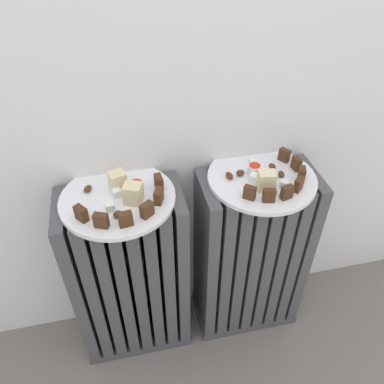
{
  "coord_description": "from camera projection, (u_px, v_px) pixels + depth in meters",
  "views": [
    {
      "loc": [
        -0.17,
        -0.46,
        1.23
      ],
      "look_at": [
        0.0,
        0.28,
        0.6
      ],
      "focal_mm": 35.81,
      "sensor_mm": 36.0,
      "label": 1
    }
  ],
  "objects": [
    {
      "name": "turkish_delight_left_0",
      "position": [
        117.0,
        193.0,
        0.94
      ],
      "size": [
        0.03,
        0.03,
        0.02
      ],
      "primitive_type": "cube",
      "rotation": [
        0.0,
        0.0,
        0.31
      ],
      "color": "white",
      "rests_on": "plate_left"
    },
    {
      "name": "dark_cake_slice_left_0",
      "position": [
        81.0,
        214.0,
        0.87
      ],
      "size": [
        0.03,
        0.04,
        0.04
      ],
      "primitive_type": "cube",
      "rotation": [
        0.0,
        0.0,
        -0.92
      ],
      "color": "#472B19",
      "rests_on": "plate_left"
    },
    {
      "name": "turkish_delight_right_2",
      "position": [
        284.0,
        184.0,
        0.97
      ],
      "size": [
        0.03,
        0.03,
        0.02
      ],
      "primitive_type": "cube",
      "rotation": [
        0.0,
        0.0,
        1.11
      ],
      "color": "white",
      "rests_on": "plate_right"
    },
    {
      "name": "dark_cake_slice_left_4",
      "position": [
        159.0,
        196.0,
        0.92
      ],
      "size": [
        0.03,
        0.04,
        0.04
      ],
      "primitive_type": "cube",
      "rotation": [
        0.0,
        0.0,
        1.16
      ],
      "color": "#472B19",
      "rests_on": "plate_left"
    },
    {
      "name": "medjool_date_right_2",
      "position": [
        272.0,
        166.0,
        1.03
      ],
      "size": [
        0.02,
        0.03,
        0.02
      ],
      "primitive_type": "ellipsoid",
      "rotation": [
        0.0,
        0.0,
        1.96
      ],
      "color": "#4C2814",
      "rests_on": "plate_right"
    },
    {
      "name": "turkish_delight_left_1",
      "position": [
        110.0,
        207.0,
        0.9
      ],
      "size": [
        0.02,
        0.02,
        0.02
      ],
      "primitive_type": "cube",
      "rotation": [
        0.0,
        0.0,
        0.18
      ],
      "color": "white",
      "rests_on": "plate_left"
    },
    {
      "name": "dark_cake_slice_right_0",
      "position": [
        250.0,
        193.0,
        0.93
      ],
      "size": [
        0.03,
        0.03,
        0.04
      ],
      "primitive_type": "cube",
      "rotation": [
        0.0,
        0.0,
        -0.68
      ],
      "color": "#472B19",
      "rests_on": "plate_right"
    },
    {
      "name": "plate_right",
      "position": [
        262.0,
        178.0,
        1.01
      ],
      "size": [
        0.29,
        0.29,
        0.01
      ],
      "primitive_type": "cylinder",
      "color": "white",
      "rests_on": "radiator_right"
    },
    {
      "name": "turkish_delight_right_0",
      "position": [
        267.0,
        174.0,
        1.0
      ],
      "size": [
        0.03,
        0.03,
        0.02
      ],
      "primitive_type": "cube",
      "rotation": [
        0.0,
        0.0,
        0.39
      ],
      "color": "white",
      "rests_on": "plate_right"
    },
    {
      "name": "medjool_date_left_0",
      "position": [
        88.0,
        189.0,
        0.96
      ],
      "size": [
        0.03,
        0.03,
        0.02
      ],
      "primitive_type": "ellipsoid",
      "rotation": [
        0.0,
        0.0,
        0.94
      ],
      "color": "#4C2814",
      "rests_on": "plate_left"
    },
    {
      "name": "radiator_right",
      "position": [
        250.0,
        256.0,
        1.21
      ],
      "size": [
        0.34,
        0.18,
        0.61
      ],
      "color": "#47474C",
      "rests_on": "ground_plane"
    },
    {
      "name": "dark_cake_slice_left_5",
      "position": [
        159.0,
        182.0,
        0.96
      ],
      "size": [
        0.02,
        0.03,
        0.04
      ],
      "primitive_type": "cube",
      "rotation": [
        0.0,
        0.0,
        1.68
      ],
      "color": "#472B19",
      "rests_on": "plate_left"
    },
    {
      "name": "medjool_date_right_3",
      "position": [
        229.0,
        176.0,
        1.0
      ],
      "size": [
        0.02,
        0.03,
        0.01
      ],
      "primitive_type": "ellipsoid",
      "rotation": [
        0.0,
        0.0,
        1.77
      ],
      "color": "#4C2814",
      "rests_on": "plate_right"
    },
    {
      "name": "dark_cake_slice_left_1",
      "position": [
        101.0,
        221.0,
        0.85
      ],
      "size": [
        0.04,
        0.03,
        0.04
      ],
      "primitive_type": "cube",
      "rotation": [
        0.0,
        0.0,
        -0.4
      ],
      "color": "#472B19",
      "rests_on": "plate_left"
    },
    {
      "name": "plate_left",
      "position": [
        118.0,
        198.0,
        0.95
      ],
      "size": [
        0.29,
        0.29,
        0.01
      ],
      "primitive_type": "cylinder",
      "color": "white",
      "rests_on": "radiator_left"
    },
    {
      "name": "dark_cake_slice_left_3",
      "position": [
        147.0,
        210.0,
        0.88
      ],
      "size": [
        0.04,
        0.03,
        0.04
      ],
      "primitive_type": "cube",
      "rotation": [
        0.0,
        0.0,
        0.64
      ],
      "color": "#472B19",
      "rests_on": "plate_left"
    },
    {
      "name": "marble_cake_slice_left_0",
      "position": [
        133.0,
        194.0,
        0.91
      ],
      "size": [
        0.05,
        0.05,
        0.05
      ],
      "primitive_type": "cube",
      "rotation": [
        0.0,
        0.0,
        -0.36
      ],
      "color": "beige",
      "rests_on": "plate_left"
    },
    {
      "name": "dark_cake_slice_right_5",
      "position": [
        296.0,
        164.0,
        1.02
      ],
      "size": [
        0.02,
        0.03,
        0.04
      ],
      "primitive_type": "cube",
      "rotation": [
        0.0,
        0.0,
        1.68
      ],
      "color": "#472B19",
      "rests_on": "plate_right"
    },
    {
      "name": "dark_cake_slice_right_1",
      "position": [
        269.0,
        195.0,
        0.92
      ],
      "size": [
        0.03,
        0.02,
        0.04
      ],
      "primitive_type": "cube",
      "rotation": [
        0.0,
        0.0,
        -0.21
      ],
      "color": "#472B19",
      "rests_on": "plate_right"
    },
    {
      "name": "dark_cake_slice_left_2",
      "position": [
        126.0,
        219.0,
        0.86
      ],
      "size": [
        0.03,
        0.02,
        0.04
      ],
      "primitive_type": "cube",
      "rotation": [
        0.0,
        0.0,
        0.12
      ],
      "color": "#472B19",
      "rests_on": "plate_left"
    },
    {
      "name": "marble_cake_slice_right_0",
      "position": [
        266.0,
        181.0,
        0.95
      ],
      "size": [
        0.05,
        0.04,
        0.05
      ],
      "primitive_type": "cube",
      "rotation": [
        0.0,
        0.0,
        -0.15
      ],
      "color": "beige",
      "rests_on": "plate_right"
    },
    {
      "name": "marble_cake_slice_left_1",
      "position": [
        118.0,
        181.0,
        0.96
      ],
      "size": [
        0.05,
        0.05,
        0.05
      ],
      "primitive_type": "cube",
      "rotation": [
        0.0,
        0.0,
        0.29
      ],
      "color": "beige",
      "rests_on": "plate_left"
    },
    {
      "name": "dark_cake_slice_right_4",
      "position": [
        302.0,
        174.0,
        0.99
      ],
      "size": [
        0.02,
        0.03,
        0.04
      ],
      "primitive_type": "cube",
      "rotation": [
        0.0,
        0.0,
        1.21
      ],
      "color": "#472B19",
      "rests_on": "plate_right"
    },
    {
      "name": "turkish_delight_right_3",
      "position": [
        254.0,
        178.0,
        0.98
      ],
      "size": [
        0.03,
        0.03,
        0.02
      ],
      "primitive_type": "cube",
      "rotation": [
        0.0,
        0.0,
        0.68
      ],
      "color": "white",
      "rests_on": "plate_right"
    },
    {
      "name": "dark_cake_slice_right_6",
      "position": [
        284.0,
        155.0,
        1.05
      ],
      "size": [
        0.03,
        0.03,
        0.04
      ],
      "primitive_type": "cube",
      "rotation": [
        0.0,
        0.0,
        2.15
      ],
      "color": "#472B19",
      "rests_on": "plate_right"
    },
    {
      "name": "medjool_date_right_0",
      "position": [
        281.0,
        174.0,
        1.0
      ],
      "size": [
        0.02,
        0.03,
        0.02
      ],
      "primitive_type": "ellipsoid",
      "rotation": [
        0.0,
        0.0,
        1.36
      ],
      "color": "#4C2814",
      "rests_on": "plate_right"
    },
    {
      "name": "medjool_date_right_1",
      "position": [
        240.0,
        173.0,
        1.01
      ],
      "size": [
        0.03,
        0.03,
        0.02
      ],
      "primitive_type": "ellipsoid",
      "rotation": [
        0.0,
        0.0,
        0.35
      ],
      "color": "#4C2814",
      "rests_on": "plate_right"
    },
    {
      "name": "dark_cake_slice_right_3",
      "position": [
        299.0,
        184.0,
        0.95
      ],
      "size": [
        0.03,
        0.03,
        0.04
      ],
      "primitive_type": "cube",
      "rotation": [
        0.0,
        0.0,
        0.74
      ],
      "color": "#472B19",
      "rests_on": "plate_right"
    },
    {
      "name": "radiator_left",
      "position": [
        131.0,
        277.0,
        1.15
      ],
      "size": [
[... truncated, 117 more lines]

